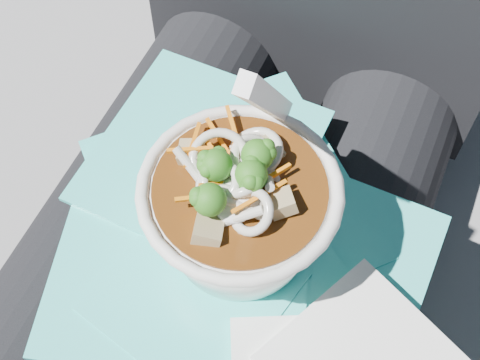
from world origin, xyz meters
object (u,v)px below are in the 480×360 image
at_px(stone_ledge, 263,274).
at_px(udon_bowl, 240,207).
at_px(plastic_bag, 222,239).
at_px(lap, 207,279).
at_px(person_body, 249,184).

distance_m(stone_ledge, udon_bowl, 0.47).
relative_size(stone_ledge, plastic_bag, 3.04).
distance_m(lap, udon_bowl, 0.14).
relative_size(plastic_bag, udon_bowl, 1.73).
bearing_deg(plastic_bag, person_body, 98.40).
bearing_deg(udon_bowl, plastic_bag, -171.95).
bearing_deg(lap, person_body, 90.00).
relative_size(stone_ledge, udon_bowl, 5.26).
relative_size(stone_ledge, person_body, 0.98).
bearing_deg(person_body, plastic_bag, -81.60).
height_order(person_body, udon_bowl, person_body).
relative_size(lap, plastic_bag, 1.46).
distance_m(person_body, udon_bowl, 0.14).
distance_m(stone_ledge, person_body, 0.33).
bearing_deg(lap, stone_ledge, 90.00).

